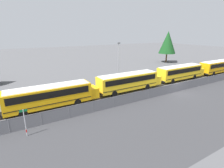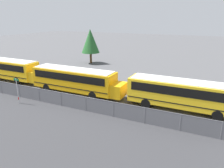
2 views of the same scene
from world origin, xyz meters
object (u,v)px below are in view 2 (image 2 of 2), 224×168
Objects in this scene: street_sign at (17,90)px; tree_1 at (90,41)px; school_bus_3 at (185,93)px; school_bus_2 at (75,79)px; school_bus_1 at (7,68)px.

tree_1 is (-4.05, 21.74, 2.89)m from street_sign.
tree_1 reaches higher than street_sign.
school_bus_3 reaches higher than street_sign.
school_bus_2 reaches higher than street_sign.
school_bus_1 is at bearing 177.39° from school_bus_2.
school_bus_3 is 1.81× the size of tree_1.
school_bus_1 is 12.43m from school_bus_2.
school_bus_1 is 16.63m from tree_1.
school_bus_1 is 1.00× the size of school_bus_3.
school_bus_1 is at bearing 145.61° from street_sign.
tree_1 is (-7.68, 16.29, 2.59)m from school_bus_2.
school_bus_2 is (12.42, -0.57, 0.00)m from school_bus_1.
street_sign is (-3.63, -5.45, -0.30)m from school_bus_2.
street_sign is at bearing -160.22° from school_bus_3.
school_bus_1 is at bearing -106.76° from tree_1.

